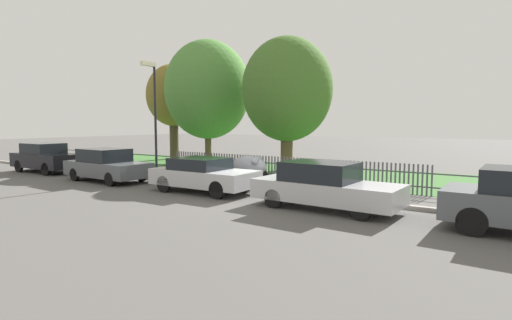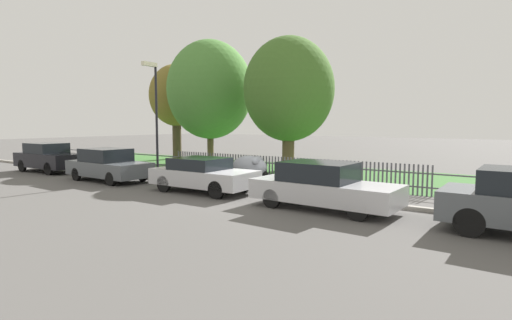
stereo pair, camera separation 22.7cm
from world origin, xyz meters
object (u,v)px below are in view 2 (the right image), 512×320
parked_car_red_compact (323,186)px  street_lamp (155,106)px  parked_car_silver_hatchback (49,157)px  parked_car_navy_estate (203,174)px  tree_nearest_kerb (176,96)px  tree_mid_park (289,90)px  tree_behind_motorcycle (210,90)px  parked_car_black_saloon (108,165)px  covered_motorcycle (250,166)px

parked_car_red_compact → street_lamp: bearing=171.5°
parked_car_silver_hatchback → parked_car_red_compact: parked_car_silver_hatchback is taller
parked_car_navy_estate → tree_nearest_kerb: tree_nearest_kerb is taller
parked_car_red_compact → tree_mid_park: (-5.80, 8.03, 3.65)m
tree_behind_motorcycle → street_lamp: tree_behind_motorcycle is taller
tree_nearest_kerb → tree_mid_park: tree_mid_park is taller
tree_behind_motorcycle → tree_mid_park: (6.22, -0.74, -0.33)m
tree_behind_motorcycle → tree_nearest_kerb: bearing=167.7°
parked_car_navy_estate → tree_behind_motorcycle: bearing=128.4°
parked_car_black_saloon → parked_car_navy_estate: 5.41m
covered_motorcycle → tree_behind_motorcycle: bearing=140.4°
tree_mid_park → parked_car_red_compact: bearing=-54.2°
parked_car_navy_estate → covered_motorcycle: size_ratio=2.13×
tree_nearest_kerb → tree_behind_motorcycle: (3.92, -0.85, 0.20)m
tree_nearest_kerb → tree_behind_motorcycle: tree_behind_motorcycle is taller
covered_motorcycle → parked_car_black_saloon: bearing=-150.0°
covered_motorcycle → parked_car_red_compact: bearing=-35.4°
parked_car_navy_estate → tree_mid_park: 8.68m
parked_car_red_compact → tree_mid_park: bearing=127.9°
covered_motorcycle → street_lamp: bearing=-161.3°
street_lamp → tree_behind_motorcycle: bearing=111.6°
parked_car_silver_hatchback → tree_behind_motorcycle: size_ratio=0.53×
parked_car_navy_estate → street_lamp: (-4.27, 1.50, 2.70)m
parked_car_red_compact → tree_nearest_kerb: size_ratio=0.66×
parked_car_navy_estate → tree_behind_motorcycle: 11.80m
tree_mid_park → street_lamp: tree_mid_park is taller
parked_car_navy_estate → parked_car_red_compact: 4.96m
tree_behind_motorcycle → tree_mid_park: tree_behind_motorcycle is taller
covered_motorcycle → tree_mid_park: tree_mid_park is taller
parked_car_red_compact → tree_behind_motorcycle: (-12.02, 8.77, 3.98)m
covered_motorcycle → tree_mid_park: bearing=98.0°
street_lamp → covered_motorcycle: bearing=20.6°
parked_car_black_saloon → tree_nearest_kerb: 11.77m
parked_car_black_saloon → tree_behind_motorcycle: bearing=102.2°
parked_car_silver_hatchback → parked_car_red_compact: size_ratio=0.92×
parked_car_silver_hatchback → parked_car_black_saloon: bearing=-3.7°
parked_car_red_compact → parked_car_silver_hatchback: bearing=-178.7°
covered_motorcycle → street_lamp: size_ratio=0.36×
tree_nearest_kerb → tree_mid_park: (10.14, -1.60, -0.13)m
parked_car_silver_hatchback → parked_car_navy_estate: 10.84m
parked_car_black_saloon → tree_mid_park: bearing=62.0°
parked_car_red_compact → parked_car_black_saloon: bearing=-177.8°
tree_behind_motorcycle → parked_car_navy_estate: bearing=-50.4°
parked_car_navy_estate → tree_mid_park: (-0.84, 7.81, 3.68)m
parked_car_silver_hatchback → parked_car_black_saloon: (5.44, -0.24, -0.05)m
covered_motorcycle → tree_nearest_kerb: size_ratio=0.28×
parked_car_black_saloon → parked_car_red_compact: bearing=1.7°
parked_car_navy_estate → covered_motorcycle: (-0.02, 3.10, 0.02)m
covered_motorcycle → tree_nearest_kerb: (-10.96, 6.31, 3.80)m
parked_car_navy_estate → covered_motorcycle: 3.10m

